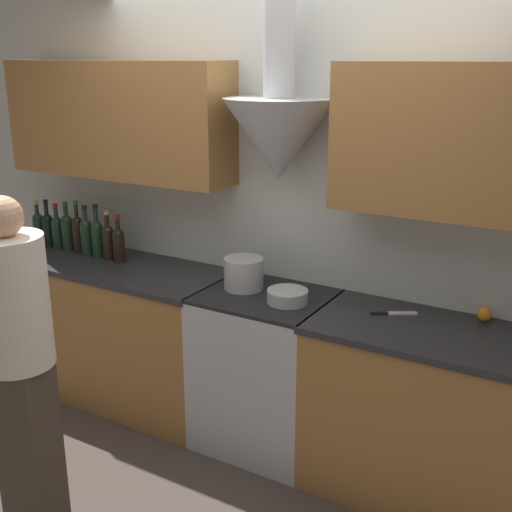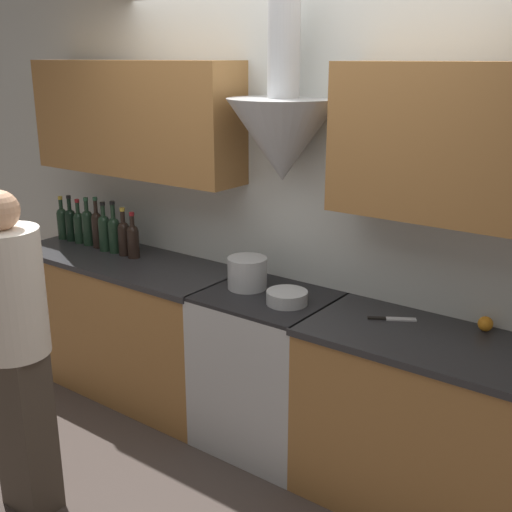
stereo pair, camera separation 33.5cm
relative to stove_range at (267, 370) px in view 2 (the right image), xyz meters
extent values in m
plane|color=#423833|center=(0.00, -0.35, -0.46)|extent=(12.00, 12.00, 0.00)
cube|color=silver|center=(0.00, 0.33, 0.84)|extent=(8.40, 0.06, 2.60)
cone|color=#B7BABC|center=(0.00, 0.13, 1.29)|extent=(0.60, 0.60, 0.43)
cylinder|color=#B7BABC|center=(0.00, 0.13, 1.79)|extent=(0.17, 0.17, 0.59)
cube|color=#9E6B38|center=(-1.14, 0.15, 1.34)|extent=(1.57, 0.32, 0.70)
cube|color=#9E6B38|center=(1.00, 0.15, 1.34)|extent=(1.29, 0.32, 0.70)
cube|color=#9E6B38|center=(-1.14, 0.00, -0.02)|extent=(1.57, 0.60, 0.89)
cube|color=#28282B|center=(-1.14, 0.00, 0.44)|extent=(1.60, 0.62, 0.03)
cube|color=#9E6B38|center=(1.00, 0.00, -0.02)|extent=(1.29, 0.60, 0.89)
cube|color=#28282B|center=(1.00, 0.00, 0.44)|extent=(1.31, 0.62, 0.03)
cube|color=#B7BABC|center=(0.00, 0.00, -0.01)|extent=(0.70, 0.60, 0.90)
cube|color=black|center=(0.00, -0.30, -0.05)|extent=(0.49, 0.01, 0.40)
cube|color=black|center=(0.00, 0.00, 0.45)|extent=(0.70, 0.60, 0.02)
cube|color=#B7BABC|center=(0.00, 0.27, 0.39)|extent=(0.70, 0.06, 0.10)
cylinder|color=black|center=(-1.85, 0.06, 0.55)|extent=(0.07, 0.07, 0.19)
sphere|color=black|center=(-1.85, 0.06, 0.64)|extent=(0.07, 0.07, 0.07)
cylinder|color=black|center=(-1.85, 0.06, 0.70)|extent=(0.03, 0.03, 0.08)
cylinder|color=gold|center=(-1.85, 0.06, 0.75)|extent=(0.03, 0.03, 0.02)
cylinder|color=black|center=(-1.75, 0.07, 0.55)|extent=(0.07, 0.07, 0.19)
sphere|color=black|center=(-1.75, 0.07, 0.65)|extent=(0.07, 0.07, 0.07)
cylinder|color=black|center=(-1.75, 0.07, 0.71)|extent=(0.03, 0.03, 0.10)
cylinder|color=black|center=(-1.75, 0.07, 0.77)|extent=(0.03, 0.03, 0.02)
cylinder|color=black|center=(-1.66, 0.06, 0.55)|extent=(0.07, 0.07, 0.18)
sphere|color=black|center=(-1.66, 0.06, 0.64)|extent=(0.07, 0.07, 0.07)
cylinder|color=black|center=(-1.66, 0.06, 0.70)|extent=(0.03, 0.03, 0.09)
cylinder|color=maroon|center=(-1.66, 0.06, 0.76)|extent=(0.03, 0.03, 0.02)
cylinder|color=black|center=(-1.57, 0.07, 0.56)|extent=(0.08, 0.08, 0.21)
sphere|color=black|center=(-1.57, 0.07, 0.66)|extent=(0.07, 0.07, 0.07)
cylinder|color=black|center=(-1.57, 0.07, 0.72)|extent=(0.03, 0.03, 0.09)
cylinder|color=#234C33|center=(-1.57, 0.07, 0.78)|extent=(0.03, 0.03, 0.02)
cylinder|color=black|center=(-1.47, 0.06, 0.56)|extent=(0.07, 0.07, 0.21)
sphere|color=black|center=(-1.47, 0.06, 0.67)|extent=(0.07, 0.07, 0.07)
cylinder|color=black|center=(-1.47, 0.06, 0.73)|extent=(0.03, 0.03, 0.10)
cylinder|color=#234C33|center=(-1.47, 0.06, 0.80)|extent=(0.03, 0.03, 0.02)
cylinder|color=black|center=(-1.37, 0.04, 0.56)|extent=(0.08, 0.08, 0.21)
sphere|color=black|center=(-1.37, 0.04, 0.66)|extent=(0.07, 0.07, 0.07)
cylinder|color=black|center=(-1.37, 0.04, 0.72)|extent=(0.03, 0.03, 0.09)
cylinder|color=black|center=(-1.37, 0.04, 0.78)|extent=(0.03, 0.03, 0.02)
cylinder|color=black|center=(-1.28, 0.05, 0.56)|extent=(0.08, 0.08, 0.20)
sphere|color=black|center=(-1.28, 0.05, 0.66)|extent=(0.07, 0.07, 0.07)
cylinder|color=black|center=(-1.28, 0.05, 0.73)|extent=(0.03, 0.03, 0.11)
cylinder|color=black|center=(-1.28, 0.05, 0.79)|extent=(0.03, 0.03, 0.02)
cylinder|color=black|center=(-1.19, 0.05, 0.55)|extent=(0.08, 0.08, 0.19)
sphere|color=black|center=(-1.19, 0.05, 0.64)|extent=(0.07, 0.07, 0.07)
cylinder|color=black|center=(-1.19, 0.05, 0.71)|extent=(0.03, 0.03, 0.09)
cylinder|color=gold|center=(-1.19, 0.05, 0.76)|extent=(0.03, 0.03, 0.02)
cylinder|color=black|center=(-1.10, 0.04, 0.55)|extent=(0.08, 0.08, 0.18)
sphere|color=black|center=(-1.10, 0.04, 0.64)|extent=(0.07, 0.07, 0.07)
cylinder|color=black|center=(-1.10, 0.04, 0.70)|extent=(0.03, 0.03, 0.08)
cylinder|color=maroon|center=(-1.10, 0.04, 0.75)|extent=(0.03, 0.03, 0.02)
cylinder|color=#B7BABC|center=(-0.16, 0.03, 0.54)|extent=(0.22, 0.22, 0.18)
cylinder|color=#B7BABC|center=(0.16, -0.04, 0.49)|extent=(0.22, 0.22, 0.07)
sphere|color=orange|center=(1.11, 0.23, 0.49)|extent=(0.07, 0.07, 0.07)
cube|color=silver|center=(0.74, 0.11, 0.46)|extent=(0.15, 0.11, 0.01)
cube|color=black|center=(0.63, 0.05, 0.46)|extent=(0.09, 0.07, 0.01)
cube|color=#473D33|center=(-0.62, -1.15, -0.04)|extent=(0.28, 0.18, 0.84)
cylinder|color=silver|center=(-0.62, -1.15, 0.68)|extent=(0.32, 0.32, 0.60)
camera|label=1|loc=(1.63, -2.86, 1.70)|focal=45.00mm
camera|label=2|loc=(1.91, -2.68, 1.70)|focal=45.00mm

